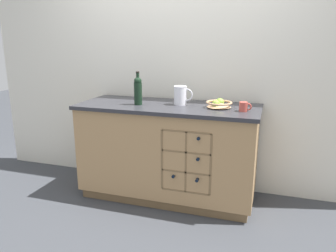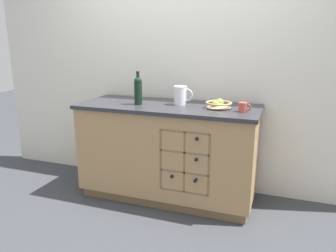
% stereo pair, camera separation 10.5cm
% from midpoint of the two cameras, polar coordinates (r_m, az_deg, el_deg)
% --- Properties ---
extents(ground_plane, '(14.00, 14.00, 0.00)m').
position_cam_midpoint_polar(ground_plane, '(3.40, -0.90, -12.00)').
color(ground_plane, '#383A3F').
extents(back_wall, '(4.40, 0.06, 2.55)m').
position_cam_midpoint_polar(back_wall, '(3.41, 1.14, 10.48)').
color(back_wall, silver).
rests_on(back_wall, ground_plane).
extents(kitchen_island, '(1.71, 0.70, 0.94)m').
position_cam_midpoint_polar(kitchen_island, '(3.21, -0.89, -4.43)').
color(kitchen_island, brown).
rests_on(kitchen_island, ground_plane).
extents(fruit_bowl, '(0.23, 0.23, 0.09)m').
position_cam_midpoint_polar(fruit_bowl, '(2.98, 7.86, 3.87)').
color(fruit_bowl, tan).
rests_on(fruit_bowl, kitchen_island).
extents(white_pitcher, '(0.18, 0.12, 0.18)m').
position_cam_midpoint_polar(white_pitcher, '(3.09, 1.24, 5.43)').
color(white_pitcher, white).
rests_on(white_pitcher, kitchen_island).
extents(ceramic_mug, '(0.11, 0.07, 0.08)m').
position_cam_midpoint_polar(ceramic_mug, '(2.86, 12.04, 3.30)').
color(ceramic_mug, '#B7473D').
rests_on(ceramic_mug, kitchen_island).
extents(standing_wine_bottle, '(0.08, 0.08, 0.31)m').
position_cam_midpoint_polar(standing_wine_bottle, '(3.10, -6.22, 6.26)').
color(standing_wine_bottle, black).
rests_on(standing_wine_bottle, kitchen_island).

